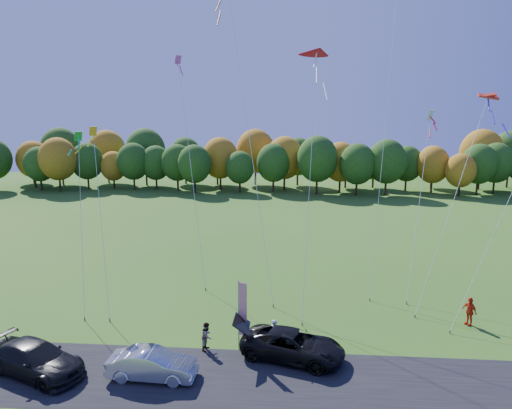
# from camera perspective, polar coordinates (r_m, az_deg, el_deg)

# --- Properties ---
(ground) EXTENTS (160.00, 160.00, 0.00)m
(ground) POSITION_cam_1_polar(r_m,az_deg,el_deg) (27.71, -1.03, -16.77)
(ground) COLOR #295817
(asphalt_strip) EXTENTS (90.00, 6.00, 0.01)m
(asphalt_strip) POSITION_cam_1_polar(r_m,az_deg,el_deg) (24.25, -2.01, -21.12)
(asphalt_strip) COLOR black
(asphalt_strip) RESTS_ON ground
(tree_line) EXTENTS (116.00, 12.00, 10.00)m
(tree_line) POSITION_cam_1_polar(r_m,az_deg,el_deg) (80.51, 2.77, 1.61)
(tree_line) COLOR #1E4711
(tree_line) RESTS_ON ground
(black_suv) EXTENTS (6.08, 4.08, 1.55)m
(black_suv) POSITION_cam_1_polar(r_m,az_deg,el_deg) (25.77, 4.65, -17.11)
(black_suv) COLOR black
(black_suv) RESTS_ON ground
(silver_sedan) EXTENTS (4.49, 1.72, 1.46)m
(silver_sedan) POSITION_cam_1_polar(r_m,az_deg,el_deg) (24.62, -12.84, -18.91)
(silver_sedan) COLOR silver
(silver_sedan) RESTS_ON ground
(dark_truck_a) EXTENTS (6.02, 4.13, 1.62)m
(dark_truck_a) POSITION_cam_1_polar(r_m,az_deg,el_deg) (26.81, -25.89, -16.98)
(dark_truck_a) COLOR black
(dark_truck_a) RESTS_ON ground
(person_tailgate_a) EXTENTS (0.42, 0.60, 1.58)m
(person_tailgate_a) POSITION_cam_1_polar(r_m,az_deg,el_deg) (26.94, 2.40, -15.74)
(person_tailgate_a) COLOR silver
(person_tailgate_a) RESTS_ON ground
(person_tailgate_b) EXTENTS (0.73, 0.87, 1.59)m
(person_tailgate_b) POSITION_cam_1_polar(r_m,az_deg,el_deg) (26.70, -6.15, -16.04)
(person_tailgate_b) COLOR gray
(person_tailgate_b) RESTS_ON ground
(person_east) EXTENTS (0.87, 1.15, 1.81)m
(person_east) POSITION_cam_1_polar(r_m,az_deg,el_deg) (32.24, 25.12, -11.97)
(person_east) COLOR red
(person_east) RESTS_ON ground
(feather_flag) EXTENTS (0.50, 0.26, 4.09)m
(feather_flag) POSITION_cam_1_polar(r_m,az_deg,el_deg) (25.75, -1.79, -12.84)
(feather_flag) COLOR #999999
(feather_flag) RESTS_ON ground
(kite_delta_blue) EXTENTS (6.02, 12.23, 25.48)m
(kite_delta_blue) POSITION_cam_1_polar(r_m,az_deg,el_deg) (35.29, -1.07, 9.83)
(kite_delta_blue) COLOR #4C3F33
(kite_delta_blue) RESTS_ON ground
(kite_parafoil_orange) EXTENTS (5.19, 12.37, 27.86)m
(kite_parafoil_orange) POSITION_cam_1_polar(r_m,az_deg,el_deg) (37.75, 16.06, 11.82)
(kite_parafoil_orange) COLOR #4C3F33
(kite_parafoil_orange) RESTS_ON ground
(kite_delta_red) EXTENTS (2.58, 10.06, 19.12)m
(kite_delta_red) POSITION_cam_1_polar(r_m,az_deg,el_deg) (31.90, 6.88, 5.30)
(kite_delta_red) COLOR #4C3F33
(kite_delta_red) RESTS_ON ground
(kite_parafoil_rainbow) EXTENTS (7.33, 6.75, 14.88)m
(kite_parafoil_rainbow) POSITION_cam_1_polar(r_m,az_deg,el_deg) (34.05, 23.52, 0.58)
(kite_parafoil_rainbow) COLOR #4C3F33
(kite_parafoil_rainbow) RESTS_ON ground
(kite_diamond_yellow) EXTENTS (2.95, 5.27, 12.55)m
(kite_diamond_yellow) POSITION_cam_1_polar(r_m,az_deg,el_deg) (32.20, -18.82, -1.85)
(kite_diamond_yellow) COLOR #4C3F33
(kite_diamond_yellow) RESTS_ON ground
(kite_diamond_green) EXTENTS (2.01, 4.51, 12.22)m
(kite_diamond_green) POSITION_cam_1_polar(r_m,az_deg,el_deg) (32.42, -21.01, -2.15)
(kite_diamond_green) COLOR #4C3F33
(kite_diamond_green) RESTS_ON ground
(kite_diamond_white) EXTENTS (3.38, 7.55, 13.82)m
(kite_diamond_white) POSITION_cam_1_polar(r_m,az_deg,el_deg) (36.01, 19.75, 0.27)
(kite_diamond_white) COLOR #4C3F33
(kite_diamond_white) RESTS_ON ground
(kite_diamond_pink) EXTENTS (3.88, 7.49, 18.30)m
(kite_diamond_pink) POSITION_cam_1_polar(r_m,az_deg,el_deg) (36.79, -8.13, 4.59)
(kite_diamond_pink) COLOR #4C3F33
(kite_diamond_pink) RESTS_ON ground
(kite_diamond_blue_low) EXTENTS (5.55, 4.79, 9.40)m
(kite_diamond_blue_low) POSITION_cam_1_polar(r_m,az_deg,el_deg) (32.13, 26.69, -5.49)
(kite_diamond_blue_low) COLOR #4C3F33
(kite_diamond_blue_low) RESTS_ON ground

